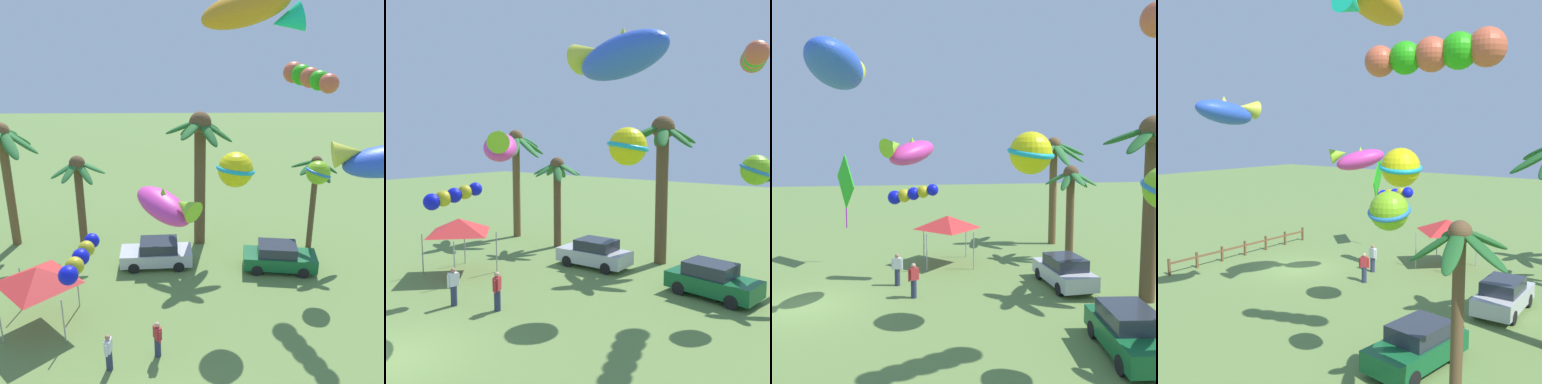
% 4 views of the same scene
% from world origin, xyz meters
% --- Properties ---
extents(ground_plane, '(120.00, 120.00, 0.00)m').
position_xyz_m(ground_plane, '(0.00, 0.00, 0.00)').
color(ground_plane, olive).
extents(palm_tree_1, '(2.79, 2.75, 5.71)m').
position_xyz_m(palm_tree_1, '(8.15, 13.77, 4.21)').
color(palm_tree_1, brown).
rests_on(palm_tree_1, ground).
extents(rail_fence, '(10.84, 0.12, 0.95)m').
position_xyz_m(rail_fence, '(-0.13, -4.70, 0.58)').
color(rail_fence, brown).
rests_on(rail_fence, ground).
extents(parked_car_0, '(4.08, 2.16, 1.51)m').
position_xyz_m(parked_car_0, '(5.84, 11.28, 0.75)').
color(parked_car_0, '#145B2D').
rests_on(parked_car_0, ground).
extents(parked_car_1, '(3.98, 1.89, 1.51)m').
position_xyz_m(parked_car_1, '(-0.81, 11.83, 0.75)').
color(parked_car_1, '#BCBCC1').
rests_on(parked_car_1, ground).
extents(spectator_0, '(0.27, 0.55, 1.59)m').
position_xyz_m(spectator_0, '(-2.19, 3.82, 0.81)').
color(spectator_0, '#2D3351').
rests_on(spectator_0, ground).
extents(spectator_1, '(0.38, 0.50, 1.59)m').
position_xyz_m(spectator_1, '(-0.37, 4.54, 0.81)').
color(spectator_1, '#2D3351').
rests_on(spectator_1, ground).
extents(festival_tent, '(2.86, 2.86, 2.85)m').
position_xyz_m(festival_tent, '(-5.58, 6.71, 2.47)').
color(festival_tent, '#9E9EA3').
rests_on(festival_tent, ground).
extents(kite_fish_0, '(3.08, 1.67, 1.37)m').
position_xyz_m(kite_fish_0, '(6.51, 2.45, 8.77)').
color(kite_fish_0, blue).
extents(kite_ball_1, '(2.46, 2.46, 1.58)m').
position_xyz_m(kite_ball_1, '(3.00, 8.78, 6.50)').
color(kite_ball_1, yellow).
extents(kite_fish_2, '(4.02, 1.75, 2.11)m').
position_xyz_m(kite_fish_2, '(3.25, 7.49, 13.03)').
color(kite_fish_2, orange).
extents(kite_tube_3, '(1.15, 2.54, 1.06)m').
position_xyz_m(kite_tube_3, '(-3.16, 4.57, 4.39)').
color(kite_tube_3, '#0F17DE').
extents(kite_tube_4, '(1.98, 3.90, 1.26)m').
position_xyz_m(kite_tube_4, '(6.86, 12.35, 10.16)').
color(kite_tube_4, '#D25A3A').
extents(kite_diamond_5, '(2.83, 1.30, 4.29)m').
position_xyz_m(kite_diamond_5, '(-6.94, 0.90, 4.75)').
color(kite_diamond_5, '#1FBE15').
extents(kite_fish_6, '(2.78, 2.77, 1.48)m').
position_xyz_m(kite_fish_6, '(0.10, 4.43, 6.56)').
color(kite_fish_6, '#E73CA9').
extents(kite_ball_7, '(1.54, 1.56, 1.21)m').
position_xyz_m(kite_ball_7, '(7.47, 11.14, 5.59)').
color(kite_ball_7, '#7CBF1E').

